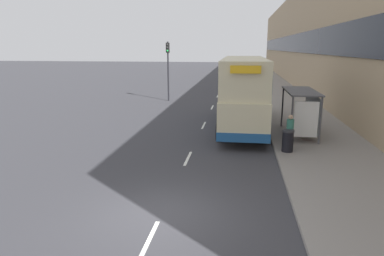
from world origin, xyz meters
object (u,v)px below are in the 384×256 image
object	(u,v)px
pedestrian_at_shelter	(317,116)
traffic_light_far_kerb	(168,62)
car_1	(244,73)
pedestrian_1	(290,132)
car_0	(238,86)
litter_bin	(288,141)
double_decker_bus_near	(243,91)
bus_shelter	(304,105)

from	to	relation	value
pedestrian_at_shelter	traffic_light_far_kerb	world-z (taller)	traffic_light_far_kerb
car_1	pedestrian_1	world-z (taller)	pedestrian_1
car_0	litter_bin	xyz separation A→B (m)	(2.52, -21.90, -0.18)
double_decker_bus_near	bus_shelter	bearing A→B (deg)	-34.74
double_decker_bus_near	pedestrian_at_shelter	size ratio (longest dim) A/B	6.73
double_decker_bus_near	car_1	distance (m)	35.07
pedestrian_1	car_0	bearing A→B (deg)	96.94
pedestrian_at_shelter	litter_bin	xyz separation A→B (m)	(-2.30, -4.86, -0.31)
pedestrian_at_shelter	traffic_light_far_kerb	bearing A→B (deg)	136.48
pedestrian_at_shelter	litter_bin	bearing A→B (deg)	-115.29
double_decker_bus_near	traffic_light_far_kerb	bearing A→B (deg)	124.27
bus_shelter	double_decker_bus_near	size ratio (longest dim) A/B	0.38
car_0	traffic_light_far_kerb	size ratio (longest dim) A/B	0.76
car_1	pedestrian_at_shelter	world-z (taller)	car_1
pedestrian_1	bus_shelter	bearing A→B (deg)	68.89
car_1	car_0	bearing A→B (deg)	-92.51
bus_shelter	pedestrian_at_shelter	size ratio (longest dim) A/B	2.57
pedestrian_1	litter_bin	distance (m)	0.46
bus_shelter	pedestrian_1	distance (m)	3.21
pedestrian_1	traffic_light_far_kerb	distance (m)	17.94
bus_shelter	car_1	size ratio (longest dim) A/B	0.99
bus_shelter	traffic_light_far_kerb	distance (m)	16.12
bus_shelter	pedestrian_1	size ratio (longest dim) A/B	2.46
pedestrian_at_shelter	pedestrian_1	size ratio (longest dim) A/B	0.96
bus_shelter	traffic_light_far_kerb	bearing A→B (deg)	129.42
double_decker_bus_near	car_1	world-z (taller)	double_decker_bus_near
bus_shelter	traffic_light_far_kerb	xyz separation A→B (m)	(-10.17, 12.38, 1.76)
bus_shelter	pedestrian_at_shelter	distance (m)	2.20
bus_shelter	car_1	world-z (taller)	bus_shelter
car_0	pedestrian_1	xyz separation A→B (m)	(2.63, -21.62, 0.16)
litter_bin	car_1	bearing A→B (deg)	92.42
car_0	litter_bin	world-z (taller)	car_0
litter_bin	bus_shelter	bearing A→B (deg)	68.91
bus_shelter	car_0	world-z (taller)	bus_shelter
pedestrian_1	litter_bin	size ratio (longest dim) A/B	1.63
double_decker_bus_near	car_1	bearing A→B (deg)	89.40
double_decker_bus_near	pedestrian_1	bearing A→B (deg)	-67.12
car_1	traffic_light_far_kerb	size ratio (longest dim) A/B	0.78
car_0	bus_shelter	bearing A→B (deg)	-78.69
double_decker_bus_near	car_0	size ratio (longest dim) A/B	2.65
car_0	traffic_light_far_kerb	xyz separation A→B (m)	(-6.43, -6.36, 2.78)
litter_bin	traffic_light_far_kerb	distance (m)	18.18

